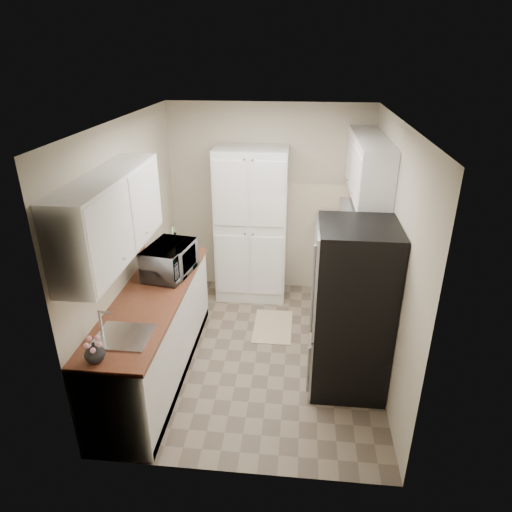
{
  "coord_description": "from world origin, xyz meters",
  "views": [
    {
      "loc": [
        0.42,
        -4.16,
        3.1
      ],
      "look_at": [
        -0.02,
        0.15,
        1.11
      ],
      "focal_mm": 32.0,
      "sensor_mm": 36.0,
      "label": 1
    }
  ],
  "objects_px": {
    "microwave": "(170,260)",
    "pantry_cabinet": "(252,226)",
    "electric_range": "(346,301)",
    "refrigerator": "(352,310)",
    "wine_bottle": "(176,246)",
    "toaster_oven": "(341,230)"
  },
  "relations": [
    {
      "from": "wine_bottle",
      "to": "toaster_oven",
      "type": "distance_m",
      "value": 2.02
    },
    {
      "from": "pantry_cabinet",
      "to": "refrigerator",
      "type": "height_order",
      "value": "pantry_cabinet"
    },
    {
      "from": "refrigerator",
      "to": "wine_bottle",
      "type": "bearing_deg",
      "value": 155.62
    },
    {
      "from": "wine_bottle",
      "to": "toaster_oven",
      "type": "xyz_separation_m",
      "value": [
        1.89,
        0.71,
        -0.01
      ]
    },
    {
      "from": "toaster_oven",
      "to": "pantry_cabinet",
      "type": "bearing_deg",
      "value": 162.08
    },
    {
      "from": "microwave",
      "to": "toaster_oven",
      "type": "bearing_deg",
      "value": -48.27
    },
    {
      "from": "electric_range",
      "to": "wine_bottle",
      "type": "xyz_separation_m",
      "value": [
        -1.94,
        0.06,
        0.58
      ]
    },
    {
      "from": "refrigerator",
      "to": "wine_bottle",
      "type": "xyz_separation_m",
      "value": [
        -1.9,
        0.86,
        0.2
      ]
    },
    {
      "from": "microwave",
      "to": "wine_bottle",
      "type": "xyz_separation_m",
      "value": [
        -0.05,
        0.44,
        -0.03
      ]
    },
    {
      "from": "electric_range",
      "to": "refrigerator",
      "type": "bearing_deg",
      "value": -92.48
    },
    {
      "from": "wine_bottle",
      "to": "toaster_oven",
      "type": "bearing_deg",
      "value": 20.64
    },
    {
      "from": "pantry_cabinet",
      "to": "toaster_oven",
      "type": "relative_size",
      "value": 4.73
    },
    {
      "from": "wine_bottle",
      "to": "toaster_oven",
      "type": "relative_size",
      "value": 0.63
    },
    {
      "from": "pantry_cabinet",
      "to": "electric_range",
      "type": "bearing_deg",
      "value": -38.22
    },
    {
      "from": "electric_range",
      "to": "refrigerator",
      "type": "xyz_separation_m",
      "value": [
        -0.03,
        -0.8,
        0.37
      ]
    },
    {
      "from": "electric_range",
      "to": "microwave",
      "type": "xyz_separation_m",
      "value": [
        -1.88,
        -0.38,
        0.61
      ]
    },
    {
      "from": "pantry_cabinet",
      "to": "microwave",
      "type": "xyz_separation_m",
      "value": [
        -0.71,
        -1.31,
        0.08
      ]
    },
    {
      "from": "microwave",
      "to": "pantry_cabinet",
      "type": "bearing_deg",
      "value": -18.93
    },
    {
      "from": "electric_range",
      "to": "refrigerator",
      "type": "distance_m",
      "value": 0.88
    },
    {
      "from": "pantry_cabinet",
      "to": "toaster_oven",
      "type": "height_order",
      "value": "pantry_cabinet"
    },
    {
      "from": "electric_range",
      "to": "microwave",
      "type": "bearing_deg",
      "value": -168.6
    },
    {
      "from": "electric_range",
      "to": "microwave",
      "type": "height_order",
      "value": "microwave"
    }
  ]
}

